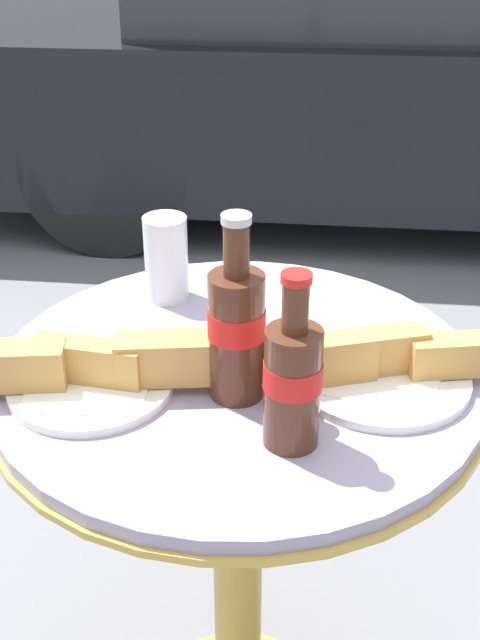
# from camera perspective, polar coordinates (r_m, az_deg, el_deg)

# --- Properties ---
(bistro_table) EXTENTS (0.66, 0.66, 0.75)m
(bistro_table) POSITION_cam_1_polar(r_m,az_deg,el_deg) (1.18, -0.17, -10.57)
(bistro_table) COLOR gold
(bistro_table) RESTS_ON ground_plane
(cola_bottle_left) EXTENTS (0.07, 0.07, 0.21)m
(cola_bottle_left) POSITION_cam_1_polar(r_m,az_deg,el_deg) (0.89, 3.76, -4.26)
(cola_bottle_left) COLOR #4C2819
(cola_bottle_left) RESTS_ON bistro_table
(cola_bottle_right) EXTENTS (0.07, 0.07, 0.24)m
(cola_bottle_right) POSITION_cam_1_polar(r_m,az_deg,el_deg) (0.97, -0.24, -0.57)
(cola_bottle_right) COLOR #4C2819
(cola_bottle_right) RESTS_ON bistro_table
(drinking_glass) EXTENTS (0.07, 0.07, 0.13)m
(drinking_glass) POSITION_cam_1_polar(r_m,az_deg,el_deg) (1.22, -5.25, 4.16)
(drinking_glass) COLOR black
(drinking_glass) RESTS_ON bistro_table
(lunch_plate_near) EXTENTS (0.28, 0.23, 0.07)m
(lunch_plate_near) POSITION_cam_1_polar(r_m,az_deg,el_deg) (1.04, 9.81, -3.24)
(lunch_plate_near) COLOR white
(lunch_plate_near) RESTS_ON bistro_table
(lunch_plate_far) EXTENTS (0.35, 0.21, 0.07)m
(lunch_plate_far) POSITION_cam_1_polar(r_m,az_deg,el_deg) (1.02, -10.50, -3.50)
(lunch_plate_far) COLOR white
(lunch_plate_far) RESTS_ON bistro_table
(parked_car) EXTENTS (4.48, 1.69, 1.21)m
(parked_car) POSITION_cam_1_polar(r_m,az_deg,el_deg) (3.74, 14.63, 16.96)
(parked_car) COLOR black
(parked_car) RESTS_ON ground_plane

